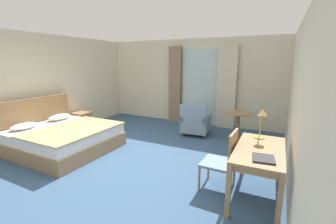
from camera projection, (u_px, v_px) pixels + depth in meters
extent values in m
cube|color=#38567A|center=(125.00, 165.00, 4.41)|extent=(6.22, 7.47, 0.10)
cube|color=beige|center=(190.00, 82.00, 7.16)|extent=(5.82, 0.12, 2.61)
cube|color=beige|center=(25.00, 88.00, 5.35)|extent=(0.12, 7.07, 2.61)
cube|color=beige|center=(303.00, 112.00, 2.88)|extent=(0.12, 7.07, 2.61)
cube|color=silver|center=(200.00, 87.00, 6.97)|extent=(1.20, 0.02, 2.29)
cube|color=#897056|center=(175.00, 85.00, 7.22)|extent=(0.40, 0.10, 2.38)
cube|color=beige|center=(227.00, 88.00, 6.52)|extent=(0.54, 0.10, 2.38)
cube|color=#9E754C|center=(65.00, 144.00, 5.02)|extent=(1.96, 1.87, 0.29)
cube|color=white|center=(64.00, 133.00, 4.96)|extent=(1.90, 1.81, 0.22)
cube|color=#9E754C|center=(35.00, 121.00, 5.37)|extent=(0.08, 1.88, 1.09)
cube|color=tan|center=(74.00, 129.00, 4.79)|extent=(1.30, 1.84, 0.03)
ellipsoid|color=white|center=(24.00, 126.00, 4.85)|extent=(0.35, 0.57, 0.12)
ellipsoid|color=white|center=(60.00, 117.00, 5.62)|extent=(0.34, 0.60, 0.14)
cube|color=#9E754C|center=(82.00, 121.00, 6.53)|extent=(0.44, 0.42, 0.50)
cube|color=olive|center=(75.00, 119.00, 6.32)|extent=(0.37, 0.01, 0.12)
cube|color=#9E754C|center=(260.00, 150.00, 3.12)|extent=(0.63, 1.29, 0.04)
cube|color=#9E754C|center=(260.00, 154.00, 3.13)|extent=(0.58, 1.22, 0.08)
cube|color=#9E754C|center=(279.00, 204.00, 2.54)|extent=(0.06, 0.06, 0.72)
cube|color=#9E754C|center=(280.00, 162.00, 3.61)|extent=(0.06, 0.06, 0.72)
cube|color=#9E754C|center=(228.00, 192.00, 2.79)|extent=(0.06, 0.06, 0.72)
cube|color=#9E754C|center=(243.00, 155.00, 3.86)|extent=(0.06, 0.06, 0.72)
cube|color=gray|center=(218.00, 163.00, 3.44)|extent=(0.48, 0.49, 0.04)
cube|color=#9E754C|center=(233.00, 149.00, 3.29)|extent=(0.05, 0.45, 0.51)
cylinder|color=#9E754C|center=(208.00, 167.00, 3.78)|extent=(0.04, 0.04, 0.40)
cylinder|color=#9E754C|center=(199.00, 179.00, 3.40)|extent=(0.04, 0.04, 0.40)
cylinder|color=#9E754C|center=(234.00, 173.00, 3.58)|extent=(0.04, 0.04, 0.40)
cylinder|color=#9E754C|center=(227.00, 186.00, 3.21)|extent=(0.04, 0.04, 0.40)
cylinder|color=tan|center=(259.00, 137.00, 3.54)|extent=(0.16, 0.16, 0.02)
cylinder|color=tan|center=(260.00, 125.00, 3.50)|extent=(0.02, 0.02, 0.37)
cone|color=tan|center=(262.00, 113.00, 3.37)|extent=(0.15, 0.17, 0.15)
cube|color=#232328|center=(263.00, 158.00, 2.76)|extent=(0.29, 0.32, 0.02)
cube|color=gray|center=(196.00, 126.00, 6.09)|extent=(0.74, 0.79, 0.29)
cube|color=gray|center=(193.00, 114.00, 5.73)|extent=(0.69, 0.18, 0.47)
cube|color=gray|center=(207.00, 118.00, 5.94)|extent=(0.16, 0.74, 0.16)
cube|color=gray|center=(186.00, 117.00, 6.15)|extent=(0.16, 0.74, 0.16)
cylinder|color=#4C3D2D|center=(208.00, 130.00, 6.31)|extent=(0.04, 0.04, 0.10)
cylinder|color=#4C3D2D|center=(189.00, 128.00, 6.51)|extent=(0.04, 0.04, 0.10)
cylinder|color=#4C3D2D|center=(204.00, 137.00, 5.75)|extent=(0.04, 0.04, 0.10)
cylinder|color=#4C3D2D|center=(182.00, 134.00, 5.95)|extent=(0.04, 0.04, 0.10)
cylinder|color=#9E754C|center=(239.00, 113.00, 5.54)|extent=(0.63, 0.63, 0.03)
cylinder|color=brown|center=(238.00, 127.00, 5.62)|extent=(0.07, 0.07, 0.68)
cylinder|color=brown|center=(237.00, 139.00, 5.69)|extent=(0.35, 0.35, 0.02)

